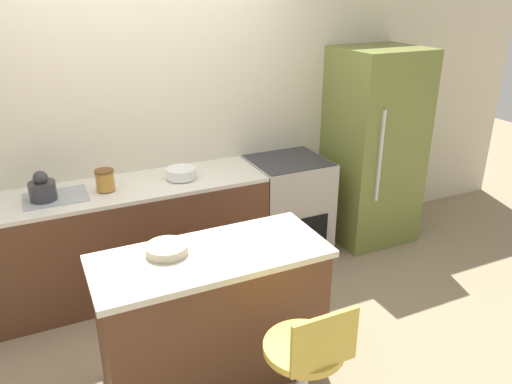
{
  "coord_description": "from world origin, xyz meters",
  "views": [
    {
      "loc": [
        -0.84,
        -3.27,
        2.32
      ],
      "look_at": [
        0.55,
        -0.29,
        0.93
      ],
      "focal_mm": 35.0,
      "sensor_mm": 36.0,
      "label": 1
    }
  ],
  "objects_px": {
    "kettle": "(42,189)",
    "oven_range": "(287,207)",
    "mixing_bowl": "(181,173)",
    "refrigerator": "(373,147)",
    "stool_chair": "(306,374)"
  },
  "relations": [
    {
      "from": "refrigerator",
      "to": "mixing_bowl",
      "type": "bearing_deg",
      "value": 179.49
    },
    {
      "from": "oven_range",
      "to": "kettle",
      "type": "xyz_separation_m",
      "value": [
        -1.98,
        -0.02,
        0.53
      ]
    },
    {
      "from": "stool_chair",
      "to": "mixing_bowl",
      "type": "bearing_deg",
      "value": 91.85
    },
    {
      "from": "stool_chair",
      "to": "kettle",
      "type": "distance_m",
      "value": 2.21
    },
    {
      "from": "refrigerator",
      "to": "kettle",
      "type": "xyz_separation_m",
      "value": [
        -2.86,
        0.02,
        0.08
      ]
    },
    {
      "from": "refrigerator",
      "to": "mixing_bowl",
      "type": "distance_m",
      "value": 1.85
    },
    {
      "from": "oven_range",
      "to": "kettle",
      "type": "relative_size",
      "value": 4.14
    },
    {
      "from": "mixing_bowl",
      "to": "oven_range",
      "type": "bearing_deg",
      "value": 1.21
    },
    {
      "from": "stool_chair",
      "to": "oven_range",
      "type": "bearing_deg",
      "value": 64.16
    },
    {
      "from": "refrigerator",
      "to": "kettle",
      "type": "height_order",
      "value": "refrigerator"
    },
    {
      "from": "kettle",
      "to": "oven_range",
      "type": "bearing_deg",
      "value": 0.59
    },
    {
      "from": "oven_range",
      "to": "stool_chair",
      "type": "xyz_separation_m",
      "value": [
        -0.91,
        -1.88,
        0.01
      ]
    },
    {
      "from": "refrigerator",
      "to": "kettle",
      "type": "bearing_deg",
      "value": 179.67
    },
    {
      "from": "stool_chair",
      "to": "mixing_bowl",
      "type": "relative_size",
      "value": 4.01
    },
    {
      "from": "oven_range",
      "to": "refrigerator",
      "type": "height_order",
      "value": "refrigerator"
    }
  ]
}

